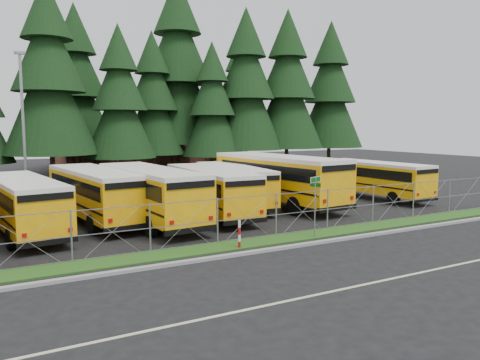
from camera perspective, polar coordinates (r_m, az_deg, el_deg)
name	(u,v)px	position (r m, az deg, el deg)	size (l,w,h in m)	color
ground	(282,230)	(23.22, 5.15, -6.03)	(120.00, 120.00, 0.00)	black
curb	(322,242)	(20.77, 9.93, -7.45)	(50.00, 0.25, 0.12)	gray
grass_verge	(303,236)	(21.86, 7.64, -6.78)	(50.00, 1.40, 0.06)	#1E4E16
road_lane_line	(412,274)	(17.37, 20.19, -10.76)	(50.00, 0.12, 0.01)	beige
chainlink_fence	(294,213)	(22.21, 6.61, -3.99)	(44.00, 0.10, 2.00)	gray
brick_building	(150,142)	(61.75, -10.97, 4.55)	(22.00, 10.00, 6.00)	brown
bus_1	(22,206)	(24.36, -25.03, -2.87)	(2.38, 10.08, 2.64)	#FFC008
bus_2	(94,195)	(26.05, -17.43, -1.79)	(2.53, 10.71, 2.81)	#FFC008
bus_3	(148,195)	(25.01, -11.20, -1.84)	(2.61, 11.06, 2.90)	#FFC008
bus_4	(208,192)	(26.62, -3.89, -1.46)	(2.42, 10.24, 2.68)	#FFC008
bus_5	(231,186)	(29.31, -1.06, -0.78)	(2.35, 9.94, 2.61)	#FFC008
bus_6	(274,180)	(30.03, 4.14, -0.04)	(2.89, 12.24, 3.21)	#FFC008
bus_east	(371,180)	(34.21, 15.72, 0.01)	(2.32, 9.85, 2.58)	#FFC008
street_sign	(315,194)	(21.28, 9.16, -1.68)	(0.79, 0.52, 2.81)	gray
striped_bollard	(239,235)	(19.47, -0.08, -6.66)	(0.11, 0.11, 1.20)	#B20C0C
light_standard	(23,120)	(36.04, -24.93, 6.68)	(0.70, 0.35, 10.14)	gray
conifer_3	(49,82)	(44.38, -22.27, 10.99)	(8.00, 8.00, 17.69)	black
conifer_4	(120,103)	(45.16, -14.47, 9.09)	(6.51, 6.51, 14.39)	black
conifer_5	(153,104)	(49.58, -10.58, 9.14)	(6.66, 6.66, 14.74)	black
conifer_6	(212,109)	(48.51, -3.40, 8.63)	(6.15, 6.15, 13.61)	black
conifer_7	(246,91)	(50.77, 0.74, 10.77)	(7.92, 7.92, 17.52)	black
conifer_8	(287,91)	(53.28, 5.78, 10.73)	(8.09, 8.09, 17.88)	black
conifer_9	(330,95)	(57.68, 10.91, 10.09)	(7.87, 7.87, 17.40)	black
conifer_11	(76,89)	(53.34, -19.32, 10.41)	(8.10, 8.10, 17.92)	black
conifer_12	(178,75)	(53.34, -7.56, 12.62)	(9.69, 9.69, 21.44)	black
conifer_13	(242,99)	(59.48, 0.20, 9.81)	(7.60, 7.60, 16.82)	black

